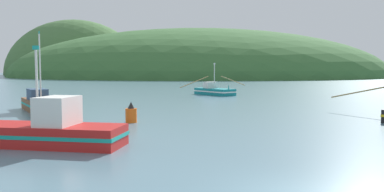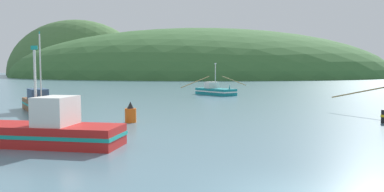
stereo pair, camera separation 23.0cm
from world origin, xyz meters
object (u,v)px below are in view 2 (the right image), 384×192
object	(u,v)px
fishing_boat_brown	(40,104)
fishing_boat_red	(41,131)
channel_buoy	(131,114)
fishing_boat_teal	(215,91)

from	to	relation	value
fishing_boat_brown	fishing_boat_red	xyz separation A→B (m)	(7.46, -13.57, 0.03)
fishing_boat_brown	channel_buoy	xyz separation A→B (m)	(9.76, -5.20, -0.10)
fishing_boat_brown	fishing_boat_red	world-z (taller)	fishing_boat_brown
fishing_boat_teal	fishing_boat_red	size ratio (longest dim) A/B	1.06
fishing_boat_brown	fishing_boat_teal	bearing A→B (deg)	110.51
fishing_boat_red	channel_buoy	xyz separation A→B (m)	(2.31, 8.37, -0.12)
fishing_boat_red	channel_buoy	bearing A→B (deg)	-101.59
fishing_boat_teal	channel_buoy	bearing A→B (deg)	-52.74
fishing_boat_red	fishing_boat_teal	bearing A→B (deg)	-96.81
fishing_boat_teal	fishing_boat_red	world-z (taller)	fishing_boat_red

